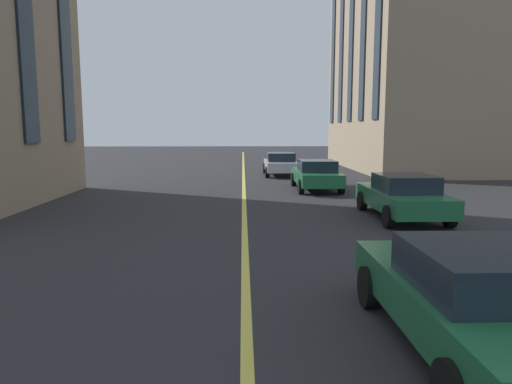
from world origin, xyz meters
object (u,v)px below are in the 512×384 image
object	(u,v)px
car_green_oncoming	(403,196)
car_silver_parked_b	(280,164)
car_green_far	(474,298)
car_green_near	(316,175)

from	to	relation	value
car_green_oncoming	car_silver_parked_b	bearing A→B (deg)	11.12
car_green_far	car_green_near	world-z (taller)	same
car_silver_parked_b	car_green_near	size ratio (longest dim) A/B	1.00
car_silver_parked_b	car_green_far	bearing A→B (deg)	-178.58
car_green_oncoming	car_green_far	xyz separation A→B (m)	(-8.62, 2.13, 0.00)
car_green_oncoming	car_silver_parked_b	xyz separation A→B (m)	(13.62, 2.68, 0.00)
car_silver_parked_b	car_green_far	distance (m)	22.24
car_green_oncoming	car_green_near	xyz separation A→B (m)	(6.85, 1.60, 0.00)
car_green_oncoming	car_silver_parked_b	distance (m)	13.88
car_green_oncoming	car_green_far	distance (m)	8.88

